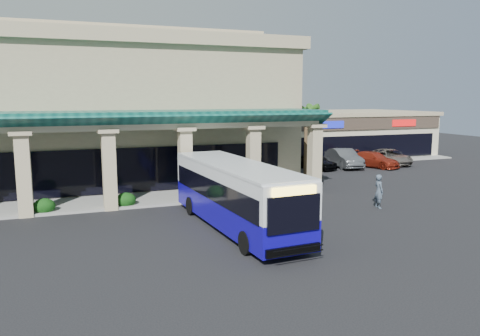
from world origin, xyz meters
name	(u,v)px	position (x,y,z in m)	size (l,w,h in m)	color
ground	(264,219)	(0.00, 0.00, 0.00)	(110.00, 110.00, 0.00)	black
main_building	(87,108)	(-8.00, 16.00, 5.67)	(30.80, 14.80, 11.35)	tan
arcade	(98,158)	(-8.00, 6.80, 2.85)	(30.00, 6.20, 5.70)	#0C4A42
strip_mall	(324,133)	(18.00, 24.00, 2.45)	(22.50, 12.50, 4.90)	beige
palm_0	(306,137)	(8.50, 11.00, 3.30)	(2.40, 2.40, 6.60)	#245216
palm_1	(299,139)	(9.50, 14.00, 2.90)	(2.40, 2.40, 5.80)	#245216
broadleaf_tree	(256,140)	(7.50, 19.00, 2.41)	(2.60, 2.60, 4.81)	#0F380C
transit_bus	(236,196)	(-2.01, -1.00, 1.64)	(2.74, 11.76, 3.29)	#1006A1
pedestrian	(379,191)	(7.38, 0.00, 1.01)	(0.73, 0.48, 2.01)	#425060
car_silver	(316,161)	(11.52, 14.51, 0.72)	(1.71, 4.25, 1.45)	black
car_white	(344,158)	(14.55, 14.62, 0.87)	(1.84, 5.27, 1.74)	#3F4245
car_red	(373,160)	(17.18, 13.67, 0.72)	(2.03, 4.98, 1.45)	maroon
car_gray	(390,157)	(19.89, 14.71, 0.74)	(2.44, 5.30, 1.47)	#68615A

